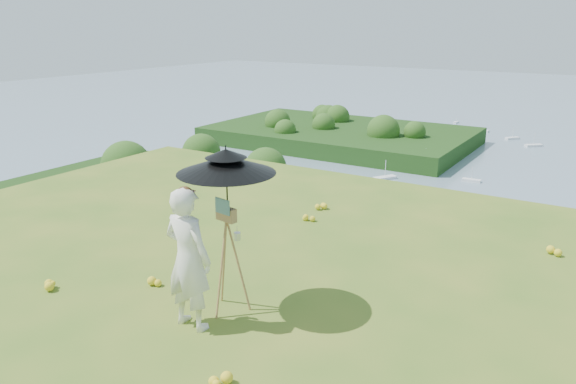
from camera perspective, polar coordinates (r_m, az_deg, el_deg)
The scene contains 11 objects.
ground at distance 8.66m, azimuth -10.51°, elevation -9.10°, with size 14.00×14.00×0.00m, color #426E1F.
shoreline_tier at distance 90.08m, azimuth 25.59°, elevation -11.06°, with size 170.00×28.00×8.00m, color gray.
peninsula at distance 182.60m, azimuth 5.37°, elevation 6.53°, with size 90.00×60.00×12.00m, color #18330E, non-canonical shape.
slope_trees at distance 45.09m, azimuth 22.43°, elevation -9.02°, with size 110.00×50.00×6.00m, color #254915, non-canonical shape.
harbor_town at distance 87.41m, azimuth 26.13°, elevation -7.27°, with size 110.00×22.00×5.00m, color silver, non-canonical shape.
moored_boats at distance 171.73m, azimuth 25.25°, elevation 2.72°, with size 140.00×140.00×0.70m, color white, non-canonical shape.
wildflowers at distance 8.80m, azimuth -9.43°, elevation -8.17°, with size 10.00×10.50×0.12m, color yellow, non-canonical shape.
painter at distance 7.13m, azimuth -10.11°, elevation -6.69°, with size 0.68×0.45×1.87m, color white.
field_easel at distance 7.50m, azimuth -6.15°, elevation -6.41°, with size 0.61×0.61×1.60m, color #AD7C48, non-canonical shape.
sun_umbrella at distance 7.19m, azimuth -6.24°, elevation 0.98°, with size 1.27×1.27×0.96m, color black, non-canonical shape.
painter_cap at distance 6.83m, azimuth -10.49°, elevation 0.08°, with size 0.21×0.25×0.10m, color pink, non-canonical shape.
Camera 1 is at (5.37, -5.65, 3.76)m, focal length 35.00 mm.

